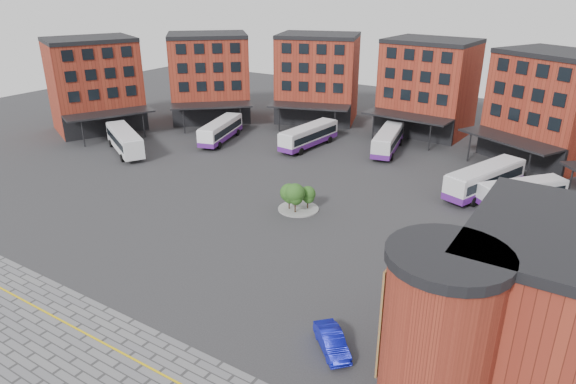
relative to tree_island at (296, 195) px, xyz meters
The scene contains 12 objects.
ground 11.83m from the tree_island, 99.99° to the right, with size 160.00×160.00×0.00m, color #28282B.
yellow_line 25.57m from the tree_island, 90.06° to the right, with size 26.00×0.15×0.02m, color gold.
main_building 28.11m from the tree_island, 104.27° to the left, with size 94.14×42.48×14.60m.
east_building 30.59m from the tree_island, 28.64° to the right, with size 17.40×15.40×10.60m.
tree_island is the anchor object (origin of this frame).
bus_a 31.32m from the tree_island, behind, with size 11.65×8.00×3.34m.
bus_b 27.87m from the tree_island, 146.09° to the left, with size 5.58×11.53×3.17m.
bus_c 22.62m from the tree_island, 117.08° to the left, with size 3.68×11.63×3.22m.
bus_d 24.34m from the tree_island, 89.21° to the left, with size 4.91×11.68×3.21m.
bus_e 22.14m from the tree_island, 44.62° to the left, with size 6.68×12.35×3.42m.
bus_f 24.75m from the tree_island, 36.32° to the left, with size 8.37×9.18×2.85m.
blue_car 22.39m from the tree_island, 52.12° to the right, with size 1.46×4.18×1.38m, color #0D14AC.
Camera 1 is at (28.24, -31.10, 23.12)m, focal length 32.00 mm.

